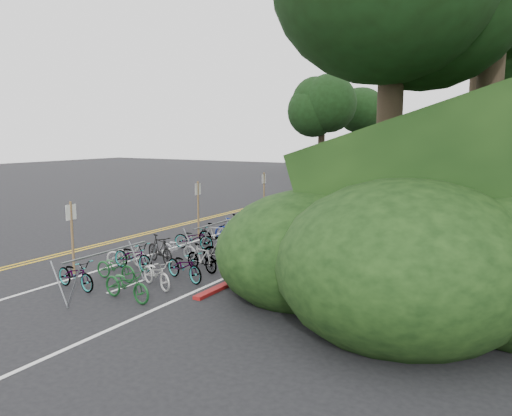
% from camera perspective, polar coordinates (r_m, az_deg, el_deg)
% --- Properties ---
extents(ground, '(120.00, 120.00, 0.00)m').
position_cam_1_polar(ground, '(19.23, -16.97, -5.62)').
color(ground, black).
rests_on(ground, ground).
extents(road_markings, '(7.47, 80.00, 0.01)m').
position_cam_1_polar(road_markings, '(26.65, 0.03, -1.39)').
color(road_markings, gold).
rests_on(road_markings, ground).
extents(red_curb, '(0.25, 28.00, 0.10)m').
position_cam_1_polar(red_curb, '(26.32, 11.74, -1.59)').
color(red_curb, maroon).
rests_on(red_curb, ground).
extents(tree_cluster, '(32.21, 53.84, 17.96)m').
position_cam_1_polar(tree_cluster, '(35.54, 24.33, 18.53)').
color(tree_cluster, '#2D2319').
rests_on(tree_cluster, ground).
extents(bike_rack_front, '(1.18, 3.10, 1.25)m').
position_cam_1_polar(bike_rack_front, '(14.94, -16.60, -6.01)').
color(bike_rack_front, gray).
rests_on(bike_rack_front, ground).
extents(bike_racks_rest, '(1.14, 23.00, 1.17)m').
position_cam_1_polar(bike_racks_rest, '(28.06, 7.20, 0.79)').
color(bike_racks_rest, gray).
rests_on(bike_racks_rest, ground).
extents(signpost_near, '(0.08, 0.40, 2.41)m').
position_cam_1_polar(signpost_near, '(17.23, -20.28, -2.69)').
color(signpost_near, brown).
rests_on(signpost_near, ground).
extents(signposts_rest, '(0.08, 18.40, 2.50)m').
position_cam_1_polar(signposts_rest, '(29.88, 3.72, 2.42)').
color(signposts_rest, brown).
rests_on(signposts_rest, ground).
extents(bike_front, '(0.97, 1.60, 0.79)m').
position_cam_1_polar(bike_front, '(17.95, -14.56, -5.21)').
color(bike_front, beige).
rests_on(bike_front, ground).
extents(bike_valet, '(3.36, 11.88, 1.03)m').
position_cam_1_polar(bike_valet, '(18.67, -5.87, -4.26)').
color(bike_valet, slate).
rests_on(bike_valet, ground).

